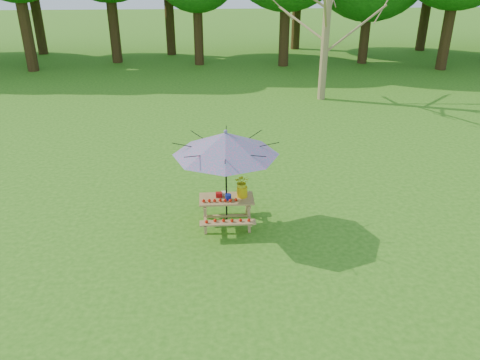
{
  "coord_description": "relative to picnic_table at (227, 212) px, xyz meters",
  "views": [
    {
      "loc": [
        -1.92,
        -5.08,
        5.37
      ],
      "look_at": [
        -1.28,
        4.11,
        1.1
      ],
      "focal_mm": 35.0,
      "sensor_mm": 36.0,
      "label": 1
    }
  ],
  "objects": [
    {
      "name": "patio_umbrella",
      "position": [
        0.0,
        0.0,
        1.62
      ],
      "size": [
        2.39,
        2.39,
        2.26
      ],
      "color": "black",
      "rests_on": "ground"
    },
    {
      "name": "tomatoes_row",
      "position": [
        -0.15,
        -0.18,
        0.38
      ],
      "size": [
        0.77,
        0.13,
        0.07
      ],
      "primitive_type": null,
      "color": "red",
      "rests_on": "picnic_table"
    },
    {
      "name": "flower_bucket",
      "position": [
        0.35,
        0.05,
        0.63
      ],
      "size": [
        0.35,
        0.32,
        0.53
      ],
      "color": "yellow",
      "rests_on": "picnic_table"
    },
    {
      "name": "picnic_table",
      "position": [
        0.0,
        0.0,
        0.0
      ],
      "size": [
        1.2,
        1.32,
        0.67
      ],
      "color": "#9E7847",
      "rests_on": "ground"
    },
    {
      "name": "produce_bins",
      "position": [
        -0.05,
        0.03,
        0.4
      ],
      "size": [
        0.34,
        0.38,
        0.13
      ],
      "color": "#B40E10",
      "rests_on": "picnic_table"
    },
    {
      "name": "ground",
      "position": [
        1.58,
        -4.1,
        -0.33
      ],
      "size": [
        120.0,
        120.0,
        0.0
      ],
      "primitive_type": "plane",
      "color": "#2E6E15",
      "rests_on": "ground"
    }
  ]
}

